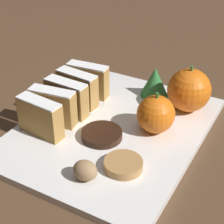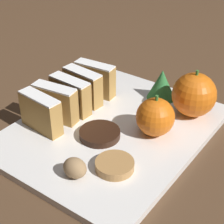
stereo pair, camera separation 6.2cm
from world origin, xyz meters
TOP-DOWN VIEW (x-y plane):
  - ground_plane at (0.00, 0.00)m, footprint 6.00×6.00m
  - serving_platter at (0.00, 0.00)m, footprint 0.29×0.36m
  - stollen_slice_front at (-0.09, -0.07)m, footprint 0.08×0.03m
  - stollen_slice_second at (-0.09, -0.04)m, footprint 0.08×0.04m
  - stollen_slice_third at (-0.09, 0.00)m, footprint 0.08×0.03m
  - stollen_slice_fourth at (-0.09, 0.04)m, footprint 0.08×0.03m
  - stollen_slice_fifth at (-0.09, 0.07)m, footprint 0.08×0.03m
  - orange_near at (0.07, 0.03)m, footprint 0.06×0.06m
  - orange_far at (0.09, 0.12)m, footprint 0.08×0.08m
  - walnut at (0.03, -0.13)m, footprint 0.04×0.03m
  - chocolate_cookie at (0.00, -0.03)m, footprint 0.07×0.07m
  - gingerbread_cookie at (0.07, -0.08)m, footprint 0.06×0.06m
  - evergreen_sprig at (0.02, 0.13)m, footprint 0.05×0.05m

SIDE VIEW (x-z plane):
  - ground_plane at x=0.00m, z-range 0.00..0.00m
  - serving_platter at x=0.00m, z-range 0.00..0.01m
  - chocolate_cookie at x=0.00m, z-range 0.01..0.02m
  - gingerbread_cookie at x=0.07m, z-range 0.01..0.02m
  - walnut at x=0.03m, z-range 0.01..0.04m
  - evergreen_sprig at x=0.02m, z-range 0.01..0.07m
  - stollen_slice_front at x=-0.09m, z-range 0.01..0.08m
  - stollen_slice_second at x=-0.09m, z-range 0.01..0.08m
  - stollen_slice_third at x=-0.09m, z-range 0.01..0.08m
  - stollen_slice_fourth at x=-0.09m, z-range 0.01..0.08m
  - stollen_slice_fifth at x=-0.09m, z-range 0.01..0.08m
  - orange_near at x=0.07m, z-range 0.01..0.08m
  - orange_far at x=0.09m, z-range 0.01..0.09m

